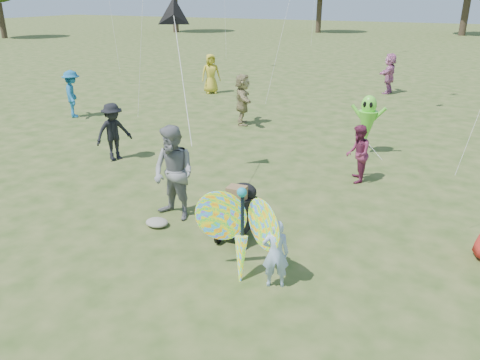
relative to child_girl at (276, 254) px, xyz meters
name	(u,v)px	position (x,y,z in m)	size (l,w,h in m)	color
ground	(213,270)	(-1.13, -0.06, -0.59)	(160.00, 160.00, 0.00)	#51592B
child_girl	(276,254)	(0.00, 0.00, 0.00)	(0.43, 0.28, 1.18)	#A2BDE5
adult_man	(174,173)	(-2.82, 1.42, 0.41)	(0.97, 0.75, 1.99)	gray
grey_bag	(157,222)	(-2.95, 0.90, -0.51)	(0.48, 0.39, 0.15)	gray
crowd_b	(113,132)	(-6.43, 3.83, 0.22)	(1.05, 0.61, 1.63)	black
crowd_d	(243,99)	(-4.84, 8.92, 0.32)	(1.69, 0.54, 1.82)	#9A8D5F
crowd_e	(358,154)	(0.14, 5.12, 0.14)	(0.71, 0.55, 1.46)	#742647
crowd_g	(211,74)	(-8.67, 13.47, 0.32)	(0.89, 0.58, 1.83)	gold
crowd_i	(73,94)	(-11.11, 7.10, 0.30)	(1.15, 0.66, 1.77)	#1B6396
crowd_j	(389,73)	(-1.07, 17.13, 0.34)	(1.73, 0.55, 1.86)	#C470A4
jogging_stroller	(239,208)	(-1.24, 1.22, 0.02)	(0.55, 1.07, 1.09)	black
butterfly_kite	(241,233)	(-0.62, 0.04, 0.21)	(1.74, 0.75, 1.78)	#E32340
delta_kite_rig	(174,16)	(-3.94, 3.41, 3.36)	(1.99, 2.23, 2.78)	black
alien_kite	(367,121)	(-0.13, 7.49, 0.38)	(1.12, 0.69, 1.74)	#63DE34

